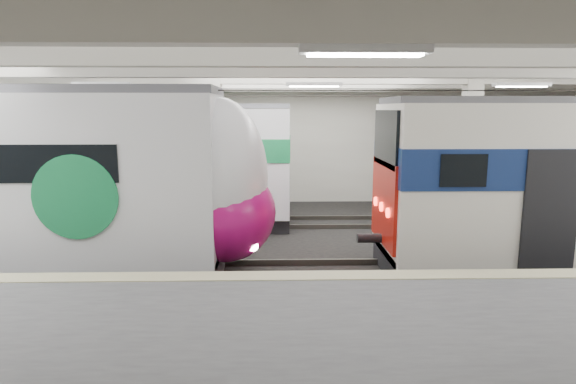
{
  "coord_description": "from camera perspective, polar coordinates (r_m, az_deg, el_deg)",
  "views": [
    {
      "loc": [
        -1.07,
        -12.01,
        4.23
      ],
      "look_at": [
        -0.77,
        1.0,
        2.0
      ],
      "focal_mm": 30.0,
      "sensor_mm": 36.0,
      "label": 1
    }
  ],
  "objects": [
    {
      "name": "modern_emu",
      "position": [
        13.97,
        -30.89,
        0.61
      ],
      "size": [
        15.02,
        3.1,
        4.79
      ],
      "color": "white",
      "rests_on": "ground"
    },
    {
      "name": "far_train",
      "position": [
        18.76,
        -21.46,
        3.12
      ],
      "size": [
        13.95,
        3.27,
        4.43
      ],
      "rotation": [
        0.0,
        0.0,
        -0.03
      ],
      "color": "white",
      "rests_on": "ground"
    },
    {
      "name": "station_hall",
      "position": [
        10.38,
        4.63,
        4.24
      ],
      "size": [
        36.0,
        24.0,
        5.75
      ],
      "color": "black",
      "rests_on": "ground"
    }
  ]
}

